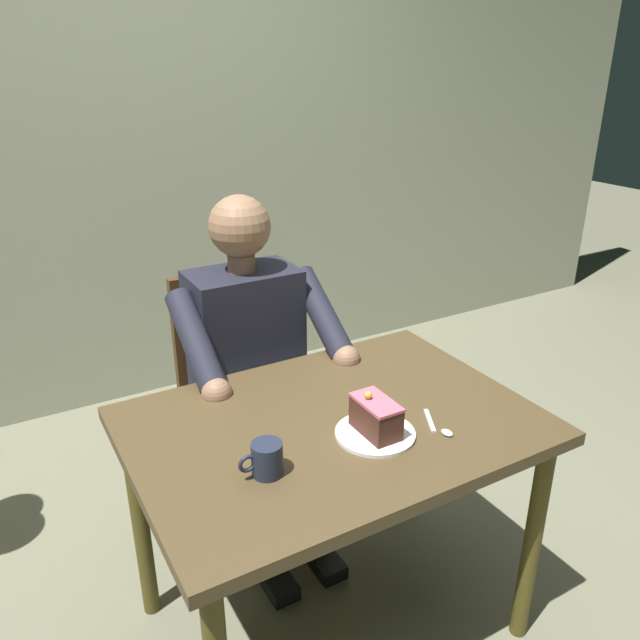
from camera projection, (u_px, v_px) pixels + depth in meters
The scene contains 9 objects.
ground_plane at pixel (331, 619), 1.96m from camera, with size 14.00×14.00×0.00m, color #6F6E57.
cafe_rear_panel at pixel (129, 86), 2.80m from camera, with size 6.40×0.12×3.00m, color #A3A78E.
dining_table at pixel (333, 447), 1.71m from camera, with size 1.07×0.76×0.73m.
chair at pixel (238, 385), 2.30m from camera, with size 0.42×0.42×0.92m.
seated_person at pixel (256, 372), 2.11m from camera, with size 0.53×0.58×1.23m.
dessert_plate at pixel (375, 434), 1.60m from camera, with size 0.21×0.21×0.01m, color white.
cake_slice at pixel (376, 416), 1.58m from camera, with size 0.08×0.14×0.11m.
coffee_cup at pixel (266, 458), 1.44m from camera, with size 0.11×0.07×0.08m.
dessert_spoon at pixel (439, 427), 1.63m from camera, with size 0.06×0.14×0.01m.
Camera 1 is at (0.75, 1.23, 1.63)m, focal length 35.13 mm.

